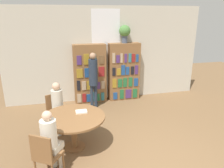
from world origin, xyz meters
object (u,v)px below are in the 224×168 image
seated_reader_right (51,138)px  librarian_standing (93,75)px  bookshelf_left (90,74)px  bookshelf_right (124,72)px  chair_near_camera (46,154)px  flower_vase (125,32)px  reading_table (74,121)px  seated_reader_left (58,105)px  chair_left_side (56,110)px

seated_reader_right → librarian_standing: bearing=98.8°
bookshelf_left → bookshelf_right: 1.13m
bookshelf_left → chair_near_camera: bearing=-110.2°
flower_vase → librarian_standing: 1.70m
bookshelf_left → chair_near_camera: bookshelf_left is taller
reading_table → chair_near_camera: (-0.53, -0.84, -0.13)m
librarian_standing → seated_reader_left: bearing=-129.6°
flower_vase → seated_reader_left: 3.15m
bookshelf_right → librarian_standing: 1.21m
flower_vase → chair_near_camera: bearing=-125.2°
chair_near_camera → seated_reader_left: bearing=114.1°
seated_reader_left → chair_left_side: bearing=-90.0°
reading_table → chair_left_side: (-0.37, 0.92, -0.13)m
seated_reader_right → librarian_standing: librarian_standing is taller
bookshelf_right → flower_vase: size_ratio=3.38×
bookshelf_left → librarian_standing: bookshelf_left is taller
chair_near_camera → flower_vase: bearing=87.1°
chair_near_camera → bookshelf_right: bearing=87.1°
reading_table → chair_near_camera: 1.00m
chair_left_side → bookshelf_left: bearing=-145.8°
flower_vase → chair_near_camera: 4.45m
bookshelf_right → chair_near_camera: 4.13m
bookshelf_left → librarian_standing: (0.03, -0.50, 0.09)m
librarian_standing → chair_near_camera: bearing=-114.0°
seated_reader_right → bookshelf_left: bearing=102.7°
bookshelf_right → seated_reader_right: bookshelf_right is taller
librarian_standing → bookshelf_right: bearing=24.5°
seated_reader_left → seated_reader_right: bearing=63.0°
chair_near_camera → seated_reader_right: (0.10, 0.15, 0.20)m
seated_reader_right → chair_left_side: bearing=119.9°
seated_reader_left → reading_table: bearing=90.0°
reading_table → librarian_standing: (0.74, 2.02, 0.39)m
chair_near_camera → librarian_standing: 3.17m
bookshelf_left → bookshelf_right: size_ratio=1.00×
reading_table → bookshelf_left: bearing=74.3°
bookshelf_right → seated_reader_right: bearing=-125.3°
bookshelf_right → seated_reader_right: 3.93m
bookshelf_right → seated_reader_left: bookshelf_right is taller
chair_left_side → reading_table: bearing=90.0°
chair_left_side → seated_reader_left: 0.28m
bookshelf_right → chair_left_side: bearing=-144.2°
reading_table → seated_reader_right: bearing=-122.3°
bookshelf_right → chair_near_camera: size_ratio=2.09×
bookshelf_right → chair_near_camera: bookshelf_right is taller
seated_reader_left → librarian_standing: 1.66m
bookshelf_left → seated_reader_right: (-1.14, -3.21, -0.23)m
seated_reader_left → librarian_standing: size_ratio=0.74×
bookshelf_left → seated_reader_right: 3.41m
bookshelf_left → reading_table: bearing=-105.7°
bookshelf_right → seated_reader_right: size_ratio=1.52×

